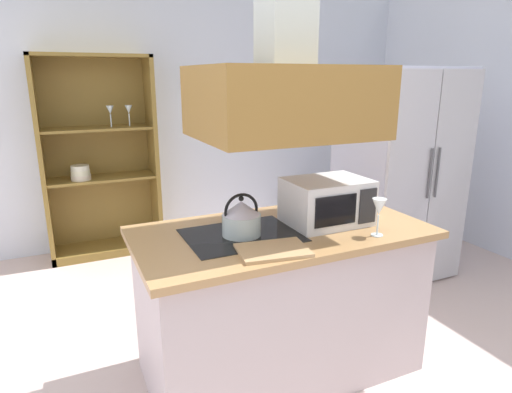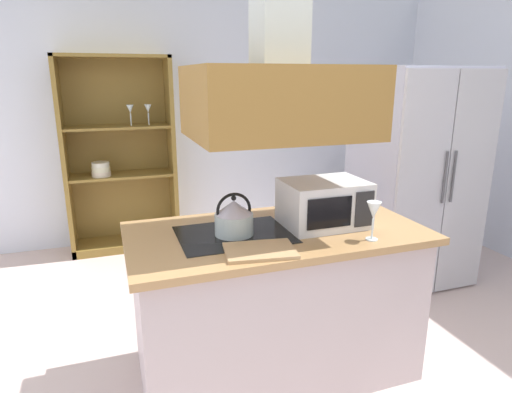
% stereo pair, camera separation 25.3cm
% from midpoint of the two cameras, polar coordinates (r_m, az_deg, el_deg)
% --- Properties ---
extents(wall_back, '(6.00, 0.12, 2.70)m').
position_cam_midpoint_polar(wall_back, '(4.77, -9.10, 10.79)').
color(wall_back, silver).
rests_on(wall_back, ground).
extents(kitchen_island, '(1.64, 0.84, 0.90)m').
position_cam_midpoint_polar(kitchen_island, '(2.63, 5.40, -13.57)').
color(kitchen_island, '#BBAAAD').
rests_on(kitchen_island, ground).
extents(range_hood, '(0.90, 0.70, 1.28)m').
position_cam_midpoint_polar(range_hood, '(2.30, 6.23, 15.20)').
color(range_hood, olive).
extents(refrigerator, '(0.90, 0.77, 1.80)m').
position_cam_midpoint_polar(refrigerator, '(3.95, 21.71, 2.29)').
color(refrigerator, '#B0B2C8').
rests_on(refrigerator, ground).
extents(dish_cabinet, '(1.06, 0.40, 1.92)m').
position_cam_midpoint_polar(dish_cabinet, '(4.56, -15.80, 3.84)').
color(dish_cabinet, olive).
rests_on(dish_cabinet, ground).
extents(kettle, '(0.21, 0.21, 0.23)m').
position_cam_midpoint_polar(kettle, '(2.32, 0.20, -2.81)').
color(kettle, '#B1C1C0').
rests_on(kettle, kitchen_island).
extents(cutting_board, '(0.37, 0.29, 0.02)m').
position_cam_midpoint_polar(cutting_board, '(2.13, 3.94, -7.15)').
color(cutting_board, tan).
rests_on(cutting_board, kitchen_island).
extents(microwave, '(0.46, 0.35, 0.26)m').
position_cam_midpoint_polar(microwave, '(2.52, 11.72, -0.91)').
color(microwave, silver).
rests_on(microwave, kitchen_island).
extents(wine_glass_on_counter, '(0.08, 0.08, 0.21)m').
position_cam_midpoint_polar(wine_glass_on_counter, '(2.35, 18.13, -1.98)').
color(wine_glass_on_counter, silver).
rests_on(wine_glass_on_counter, kitchen_island).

